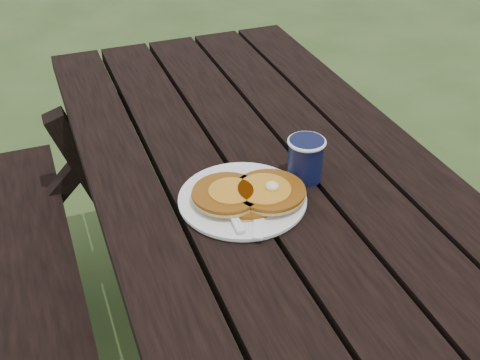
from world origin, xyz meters
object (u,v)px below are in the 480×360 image
object	(u,v)px
coffee_cup	(306,157)
picnic_table	(280,321)
pancake_stack	(250,194)
plate	(242,200)

from	to	relation	value
coffee_cup	picnic_table	bearing A→B (deg)	-145.87
pancake_stack	coffee_cup	size ratio (longest dim) A/B	2.39
coffee_cup	pancake_stack	bearing A→B (deg)	-162.84
plate	pancake_stack	xyz separation A→B (m)	(0.01, -0.01, 0.02)
pancake_stack	coffee_cup	world-z (taller)	coffee_cup
picnic_table	pancake_stack	bearing A→B (deg)	-177.27
plate	picnic_table	bearing A→B (deg)	-4.40
plate	coffee_cup	size ratio (longest dim) A/B	2.69
picnic_table	plate	world-z (taller)	plate
picnic_table	coffee_cup	world-z (taller)	coffee_cup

